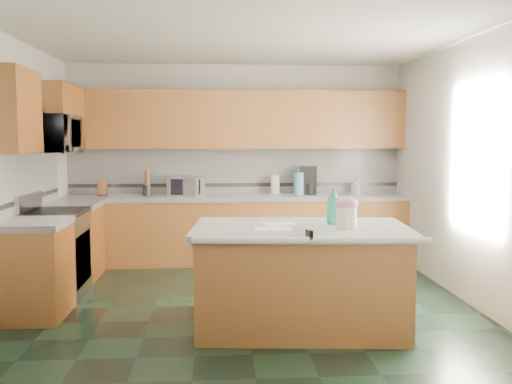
{
  "coord_description": "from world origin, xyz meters",
  "views": [
    {
      "loc": [
        -0.27,
        -5.65,
        1.69
      ],
      "look_at": [
        0.15,
        0.35,
        1.12
      ],
      "focal_mm": 40.0,
      "sensor_mm": 36.0,
      "label": 1
    }
  ],
  "objects": [
    {
      "name": "window_light_proxy",
      "position": [
        2.29,
        -0.2,
        1.5
      ],
      "size": [
        0.02,
        1.4,
        1.1
      ],
      "primitive_type": "cube",
      "color": "white",
      "rests_on": "wall_right"
    },
    {
      "name": "toaster_oven_door",
      "position": [
        -0.68,
        1.91,
        1.04
      ],
      "size": [
        0.39,
        0.01,
        0.21
      ],
      "primitive_type": "cube",
      "color": "black",
      "rests_on": "toaster_oven"
    },
    {
      "name": "back_backsplash",
      "position": [
        0.0,
        2.29,
        1.24
      ],
      "size": [
        4.6,
        0.02,
        0.63
      ],
      "primitive_type": "cube",
      "color": "silver",
      "rests_on": "back_countertop"
    },
    {
      "name": "left_base_cab_front",
      "position": [
        -2.0,
        -0.24,
        0.43
      ],
      "size": [
        0.6,
        0.72,
        0.86
      ],
      "primitive_type": "cube",
      "color": "#5A2B0D",
      "rests_on": "ground"
    },
    {
      "name": "range_backguard",
      "position": [
        -2.26,
        0.5,
        1.02
      ],
      "size": [
        0.06,
        0.76,
        0.18
      ],
      "primitive_type": "cube",
      "color": "#B7B7BC",
      "rests_on": "range_body"
    },
    {
      "name": "left_counter_rear",
      "position": [
        -2.0,
        1.29,
        0.89
      ],
      "size": [
        0.64,
        0.82,
        0.06
      ],
      "primitive_type": "cube",
      "color": "white",
      "rests_on": "left_base_cab_rear"
    },
    {
      "name": "wall_back",
      "position": [
        0.0,
        2.32,
        1.35
      ],
      "size": [
        4.6,
        0.04,
        2.7
      ],
      "primitive_type": "cube",
      "color": "silver",
      "rests_on": "ground"
    },
    {
      "name": "toaster_oven",
      "position": [
        -0.68,
        2.05,
        1.04
      ],
      "size": [
        0.52,
        0.45,
        0.25
      ],
      "primitive_type": "cube",
      "rotation": [
        0.0,
        0.0,
        -0.43
      ],
      "color": "#B7B7BC",
      "rests_on": "back_countertop"
    },
    {
      "name": "knife_block",
      "position": [
        -1.79,
        2.05,
        1.03
      ],
      "size": [
        0.13,
        0.17,
        0.24
      ],
      "primitive_type": "cube",
      "rotation": [
        -0.31,
        0.0,
        0.08
      ],
      "color": "#472814",
      "rests_on": "back_countertop"
    },
    {
      "name": "clamp_body",
      "position": [
        0.46,
        -1.28,
        0.93
      ],
      "size": [
        0.05,
        0.1,
        0.08
      ],
      "primitive_type": "cube",
      "rotation": [
        0.0,
        0.0,
        0.26
      ],
      "color": "black",
      "rests_on": "island_top"
    },
    {
      "name": "paper_sheet_a",
      "position": [
        0.21,
        -0.9,
        0.92
      ],
      "size": [
        0.33,
        0.25,
        0.0
      ],
      "primitive_type": "cube",
      "rotation": [
        0.0,
        0.0,
        -0.07
      ],
      "color": "white",
      "rests_on": "island_top"
    },
    {
      "name": "left_backsplash",
      "position": [
        -2.29,
        0.55,
        1.24
      ],
      "size": [
        0.02,
        2.3,
        0.63
      ],
      "primitive_type": "cube",
      "color": "silver",
      "rests_on": "wall_left"
    },
    {
      "name": "clamp_handle",
      "position": [
        0.46,
        -1.33,
        0.91
      ],
      "size": [
        0.01,
        0.06,
        0.01
      ],
      "primitive_type": "cylinder",
      "rotation": [
        1.57,
        0.0,
        0.0
      ],
      "color": "black",
      "rests_on": "island_top"
    },
    {
      "name": "paper_towel",
      "position": [
        0.54,
        2.1,
        1.05
      ],
      "size": [
        0.12,
        0.12,
        0.26
      ],
      "primitive_type": "cylinder",
      "color": "white",
      "rests_on": "back_countertop"
    },
    {
      "name": "island_base",
      "position": [
        0.47,
        -0.74,
        0.43
      ],
      "size": [
        1.85,
        1.16,
        0.86
      ],
      "primitive_type": "cube",
      "rotation": [
        0.0,
        0.0,
        -0.08
      ],
      "color": "#5A2B0D",
      "rests_on": "ground"
    },
    {
      "name": "utensil_crock",
      "position": [
        -1.2,
        2.08,
        0.99
      ],
      "size": [
        0.11,
        0.11,
        0.14
      ],
      "primitive_type": "cylinder",
      "color": "black",
      "rests_on": "back_countertop"
    },
    {
      "name": "coffee_carafe",
      "position": [
        0.99,
        2.02,
        1.0
      ],
      "size": [
        0.16,
        0.16,
        0.16
      ],
      "primitive_type": "cylinder",
      "color": "black",
      "rests_on": "back_countertop"
    },
    {
      "name": "paper_sheet_b",
      "position": [
        0.3,
        -0.62,
        0.92
      ],
      "size": [
        0.32,
        0.26,
        0.0
      ],
      "primitive_type": "cube",
      "rotation": [
        0.0,
        0.0,
        0.15
      ],
      "color": "white",
      "rests_on": "island_top"
    },
    {
      "name": "ceiling",
      "position": [
        0.0,
        0.0,
        2.7
      ],
      "size": [
        4.6,
        4.6,
        0.0
      ],
      "primitive_type": "plane",
      "color": "white",
      "rests_on": "ground"
    },
    {
      "name": "soap_bottle_island",
      "position": [
        0.78,
        -0.66,
        1.09
      ],
      "size": [
        0.15,
        0.15,
        0.34
      ],
      "primitive_type": "imported",
      "rotation": [
        0.0,
        0.0,
        -0.15
      ],
      "color": "#1D9077",
      "rests_on": "island_top"
    },
    {
      "name": "water_jug",
      "position": [
        0.88,
        2.06,
        1.07
      ],
      "size": [
        0.19,
        0.19,
        0.31
      ],
      "primitive_type": "cylinder",
      "color": "#5CA8CD",
      "rests_on": "back_countertop"
    },
    {
      "name": "left_accent_band",
      "position": [
        -2.28,
        0.55,
        1.04
      ],
      "size": [
        0.01,
        2.3,
        0.05
      ],
      "primitive_type": "cube",
      "color": "black",
      "rests_on": "wall_left"
    },
    {
      "name": "soap_bottle_back",
      "position": [
        1.65,
        2.05,
        1.02
      ],
      "size": [
        0.12,
        0.12,
        0.2
      ],
      "primitive_type": "imported",
      "rotation": [
        0.0,
        0.0,
        0.55
      ],
      "color": "white",
      "rests_on": "back_countertop"
    },
    {
      "name": "back_accent_band",
      "position": [
        0.0,
        2.28,
        1.04
      ],
      "size": [
        4.6,
        0.01,
        0.05
      ],
      "primitive_type": "cube",
      "color": "black",
      "rests_on": "back_countertop"
    },
    {
      "name": "coffee_maker",
      "position": [
        0.99,
        2.08,
        1.11
      ],
      "size": [
        0.27,
        0.29,
        0.38
      ],
      "primitive_type": "cube",
      "rotation": [
        0.0,
        0.0,
        -0.22
      ],
      "color": "black",
      "rests_on": "back_countertop"
    },
    {
      "name": "wall_front",
      "position": [
        0.0,
        -2.32,
        1.35
      ],
      "size": [
        4.6,
        0.04,
        2.7
      ],
      "primitive_type": "cube",
      "color": "silver",
      "rests_on": "ground"
    },
    {
      "name": "treat_jar_knob",
      "position": [
        0.83,
        -0.92,
        1.18
      ],
      "size": [
        0.06,
        0.02,
        0.02
      ],
      "primitive_type": "cylinder",
      "rotation": [
        0.0,
        1.57,
        0.0
      ],
      "color": "tan",
      "rests_on": "treat_jar_lid"
    },
    {
      "name": "range_cooktop",
      "position": [
        -2.0,
        0.5,
        0.9
      ],
      "size": [
        0.62,
        0.78,
        0.04
      ],
      "primitive_type": "cube",
      "color": "black",
      "rests_on": "range_body"
    },
    {
      "name": "floor",
      "position": [
        0.0,
        0.0,
        0.0
      ],
      "size": [
        4.6,
        4.6,
        0.0
      ],
      "primitive_type": "plane",
      "color": "black",
      "rests_on": "ground"
    },
    {
      "name": "soap_back_cap",
      "position": [
        1.65,
        2.05,
        1.13
      ],
      "size": [
        0.02,
        0.02,
        0.03
      ],
      "primitive_type": "cylinder",
      "color": "red",
      "rests_on": "soap_bottle_back"
    },
    {
      "name": "range_body",
      "position": [
        -2.0,
        0.5,
        0.44
      ],
      "size": [
        0.6,
        0.76,
        0.88
      ],
      "primitive_type": "cube",
      "color": "#B7B7BC",
      "rests_on": "ground"
    },
    {
      "name": "left_base_cab_rear",
      "position": [
        -2.0,
        1.29,
        0.43
      ],
      "size": [
        0.6,
        0.82,
        0.86
      ],
      "primitive_type": "cube",
      "color": "#5A2B0D",
      "rests_on": "ground"
    },
    {
      "name": "microwave",
      "position": [
        -2.0,
        0.5,
        1.73
      ],
      "size": [
        0.5,
        0.73,
        0.41
      ],
      "primitive_type": "imported",
      "rotation": [
        0.0,
        0.0,
        1.57
      ],
      "color": "#B7B7BC",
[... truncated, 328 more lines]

